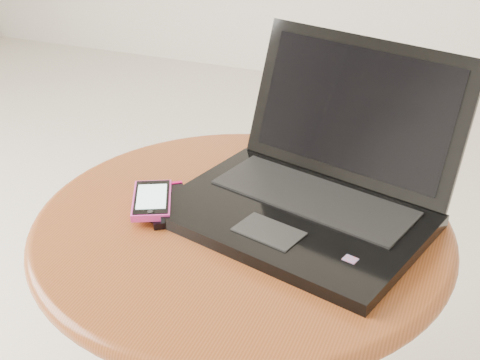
% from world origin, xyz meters
% --- Properties ---
extents(table, '(0.62, 0.62, 0.49)m').
position_xyz_m(table, '(0.05, 0.10, 0.38)').
color(table, brown).
rests_on(table, ground).
extents(laptop, '(0.43, 0.41, 0.23)m').
position_xyz_m(laptop, '(0.14, 0.17, 0.53)').
color(laptop, black).
rests_on(laptop, table).
extents(phone_black, '(0.12, 0.13, 0.01)m').
position_xyz_m(phone_black, '(-0.06, 0.09, 0.49)').
color(phone_black, black).
rests_on(phone_black, table).
extents(phone_pink, '(0.09, 0.12, 0.01)m').
position_xyz_m(phone_pink, '(-0.08, 0.08, 0.50)').
color(phone_pink, '#CF3193').
rests_on(phone_pink, phone_black).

